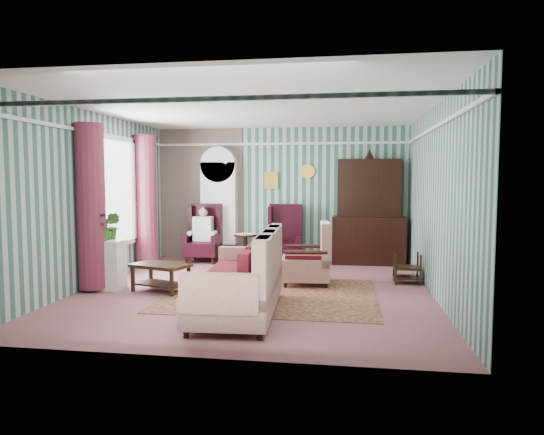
# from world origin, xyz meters

# --- Properties ---
(floor) EXTENTS (6.00, 6.00, 0.00)m
(floor) POSITION_xyz_m (0.00, 0.00, 0.00)
(floor) COLOR #8D525C
(floor) RESTS_ON ground
(room_shell) EXTENTS (5.53, 6.02, 2.91)m
(room_shell) POSITION_xyz_m (-0.62, 0.18, 2.01)
(room_shell) COLOR #345E56
(room_shell) RESTS_ON ground
(bookcase) EXTENTS (0.80, 0.28, 2.24)m
(bookcase) POSITION_xyz_m (-1.35, 2.84, 1.12)
(bookcase) COLOR silver
(bookcase) RESTS_ON floor
(dresser_hutch) EXTENTS (1.50, 0.56, 2.36)m
(dresser_hutch) POSITION_xyz_m (1.90, 2.72, 1.18)
(dresser_hutch) COLOR black
(dresser_hutch) RESTS_ON floor
(wingback_left) EXTENTS (0.76, 0.80, 1.25)m
(wingback_left) POSITION_xyz_m (-1.60, 2.45, 0.62)
(wingback_left) COLOR black
(wingback_left) RESTS_ON floor
(wingback_right) EXTENTS (0.76, 0.80, 1.25)m
(wingback_right) POSITION_xyz_m (0.15, 2.45, 0.62)
(wingback_right) COLOR black
(wingback_right) RESTS_ON floor
(seated_woman) EXTENTS (0.44, 0.40, 1.18)m
(seated_woman) POSITION_xyz_m (-1.60, 2.45, 0.59)
(seated_woman) COLOR white
(seated_woman) RESTS_ON floor
(round_side_table) EXTENTS (0.50, 0.50, 0.60)m
(round_side_table) POSITION_xyz_m (-0.70, 2.60, 0.30)
(round_side_table) COLOR black
(round_side_table) RESTS_ON floor
(nest_table) EXTENTS (0.45, 0.38, 0.54)m
(nest_table) POSITION_xyz_m (2.47, 0.90, 0.27)
(nest_table) COLOR black
(nest_table) RESTS_ON floor
(plant_stand) EXTENTS (0.55, 0.35, 0.80)m
(plant_stand) POSITION_xyz_m (-2.40, -0.30, 0.40)
(plant_stand) COLOR silver
(plant_stand) RESTS_ON floor
(rug) EXTENTS (3.20, 2.60, 0.01)m
(rug) POSITION_xyz_m (0.30, -0.30, 0.01)
(rug) COLOR #431618
(rug) RESTS_ON floor
(sofa) EXTENTS (1.06, 2.29, 0.93)m
(sofa) POSITION_xyz_m (0.03, -1.42, 0.47)
(sofa) COLOR beige
(sofa) RESTS_ON floor
(floral_armchair) EXTENTS (0.80, 0.93, 0.90)m
(floral_armchair) POSITION_xyz_m (0.76, 0.56, 0.45)
(floral_armchair) COLOR #C1BB96
(floral_armchair) RESTS_ON floor
(coffee_table) EXTENTS (1.02, 0.79, 0.44)m
(coffee_table) POSITION_xyz_m (-1.47, -0.31, 0.22)
(coffee_table) COLOR black
(coffee_table) RESTS_ON floor
(potted_plant_a) EXTENTS (0.45, 0.41, 0.45)m
(potted_plant_a) POSITION_xyz_m (-2.40, -0.41, 1.03)
(potted_plant_a) COLOR #214917
(potted_plant_a) RESTS_ON plant_stand
(potted_plant_b) EXTENTS (0.26, 0.21, 0.44)m
(potted_plant_b) POSITION_xyz_m (-2.35, -0.16, 1.02)
(potted_plant_b) COLOR #184A17
(potted_plant_b) RESTS_ON plant_stand
(potted_plant_c) EXTENTS (0.20, 0.20, 0.36)m
(potted_plant_c) POSITION_xyz_m (-2.42, -0.25, 0.98)
(potted_plant_c) COLOR #1D4F18
(potted_plant_c) RESTS_ON plant_stand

